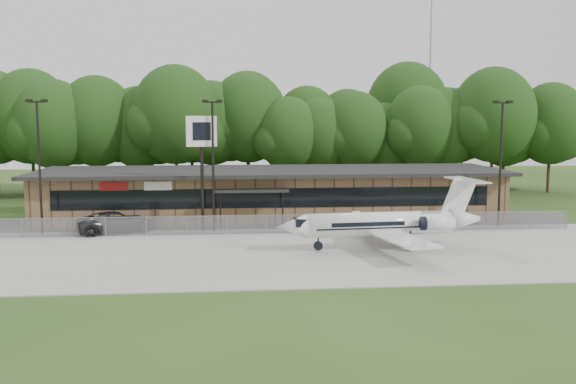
{
  "coord_description": "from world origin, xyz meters",
  "views": [
    {
      "loc": [
        -3.83,
        -33.15,
        8.91
      ],
      "look_at": [
        0.39,
        12.0,
        3.6
      ],
      "focal_mm": 40.0,
      "sensor_mm": 36.0,
      "label": 1
    }
  ],
  "objects": [
    {
      "name": "light_pole_mid",
      "position": [
        -5.0,
        16.5,
        5.98
      ],
      "size": [
        1.55,
        0.3,
        10.23
      ],
      "color": "black",
      "rests_on": "ground"
    },
    {
      "name": "terminal",
      "position": [
        -0.0,
        23.94,
        2.18
      ],
      "size": [
        41.0,
        11.65,
        4.3
      ],
      "color": "brown",
      "rests_on": "ground"
    },
    {
      "name": "radio_mast",
      "position": [
        22.0,
        48.0,
        12.5
      ],
      "size": [
        0.2,
        0.2,
        25.0
      ],
      "primitive_type": "cylinder",
      "color": "gray",
      "rests_on": "ground"
    },
    {
      "name": "suv",
      "position": [
        -12.47,
        16.68,
        0.84
      ],
      "size": [
        6.63,
        4.78,
        1.68
      ],
      "primitive_type": "imported",
      "rotation": [
        0.0,
        0.0,
        1.94
      ],
      "color": "#303032",
      "rests_on": "ground"
    },
    {
      "name": "apron",
      "position": [
        0.0,
        8.0,
        0.04
      ],
      "size": [
        64.0,
        18.0,
        0.08
      ],
      "primitive_type": "cube",
      "color": "#9E9B93",
      "rests_on": "ground"
    },
    {
      "name": "light_pole_left",
      "position": [
        -18.0,
        16.5,
        5.98
      ],
      "size": [
        1.55,
        0.3,
        10.23
      ],
      "color": "black",
      "rests_on": "ground"
    },
    {
      "name": "treeline",
      "position": [
        0.0,
        42.0,
        7.5
      ],
      "size": [
        72.0,
        12.0,
        15.0
      ],
      "primitive_type": null,
      "color": "#1C3B12",
      "rests_on": "ground"
    },
    {
      "name": "parking_lot",
      "position": [
        0.0,
        19.5,
        0.03
      ],
      "size": [
        50.0,
        9.0,
        0.06
      ],
      "primitive_type": "cube",
      "color": "#383835",
      "rests_on": "ground"
    },
    {
      "name": "fence",
      "position": [
        0.0,
        15.0,
        0.78
      ],
      "size": [
        46.0,
        0.04,
        1.52
      ],
      "color": "gray",
      "rests_on": "ground"
    },
    {
      "name": "pole_sign",
      "position": [
        -5.87,
        16.79,
        6.89
      ],
      "size": [
        2.37,
        0.67,
        9.01
      ],
      "rotation": [
        0.0,
        0.0,
        0.17
      ],
      "color": "black",
      "rests_on": "ground"
    },
    {
      "name": "business_jet",
      "position": [
        6.76,
        8.67,
        1.72
      ],
      "size": [
        14.32,
        12.77,
        4.82
      ],
      "rotation": [
        0.0,
        0.0,
        0.09
      ],
      "color": "white",
      "rests_on": "ground"
    },
    {
      "name": "light_pole_right",
      "position": [
        18.0,
        16.5,
        5.98
      ],
      "size": [
        1.55,
        0.3,
        10.23
      ],
      "color": "black",
      "rests_on": "ground"
    },
    {
      "name": "ground",
      "position": [
        0.0,
        0.0,
        0.0
      ],
      "size": [
        160.0,
        160.0,
        0.0
      ],
      "primitive_type": "plane",
      "color": "#244418",
      "rests_on": "ground"
    }
  ]
}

